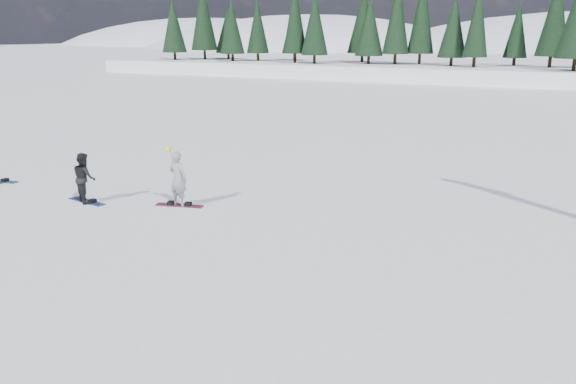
% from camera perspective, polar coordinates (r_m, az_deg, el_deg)
% --- Properties ---
extents(ground, '(420.00, 420.00, 0.00)m').
position_cam_1_polar(ground, '(17.57, -19.26, -2.04)').
color(ground, white).
rests_on(ground, ground).
extents(alpine_backdrop, '(412.50, 227.00, 53.20)m').
position_cam_1_polar(alpine_backdrop, '(203.08, 19.57, 9.59)').
color(alpine_backdrop, white).
rests_on(alpine_backdrop, ground).
extents(snowboarder_woman, '(0.66, 0.46, 1.87)m').
position_cam_1_polar(snowboarder_woman, '(17.37, -11.13, 1.35)').
color(snowboarder_woman, gray).
rests_on(snowboarder_woman, ground).
extents(snowboarder_man, '(0.96, 0.90, 1.58)m').
position_cam_1_polar(snowboarder_man, '(18.59, -19.98, 1.38)').
color(snowboarder_man, black).
rests_on(snowboarder_man, ground).
extents(snowboard_woman, '(1.52, 0.65, 0.03)m').
position_cam_1_polar(snowboard_woman, '(17.59, -10.97, -1.35)').
color(snowboard_woman, maroon).
rests_on(snowboard_woman, ground).
extents(snowboard_man, '(1.53, 0.50, 0.03)m').
position_cam_1_polar(snowboard_man, '(18.79, -19.76, -0.90)').
color(snowboard_man, navy).
rests_on(snowboard_man, ground).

